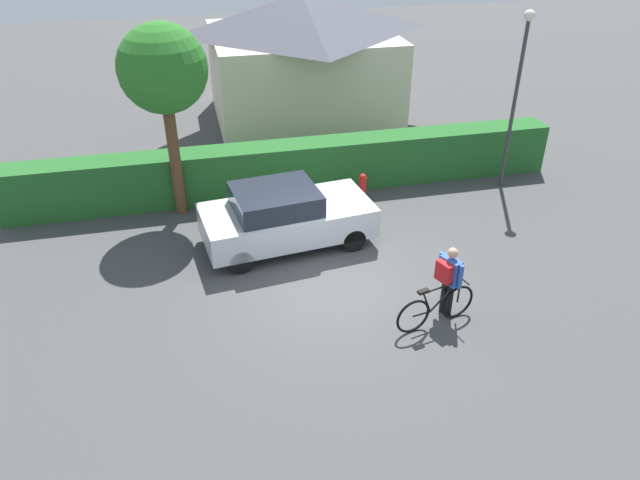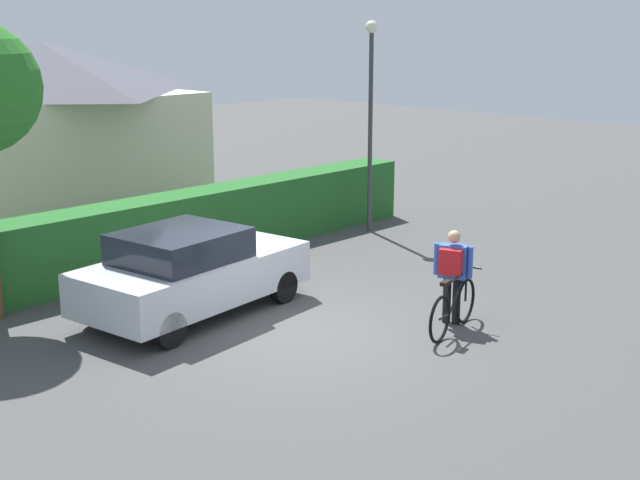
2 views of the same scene
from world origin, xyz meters
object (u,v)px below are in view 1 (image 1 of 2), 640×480
at_px(bicycle, 436,308).
at_px(tree_kerbside, 163,71).
at_px(person_rider, 448,276).
at_px(street_lamp, 518,80).
at_px(fire_hydrant, 362,188).
at_px(parked_car_near, 285,216).

bearing_deg(bicycle, tree_kerbside, 128.63).
distance_m(person_rider, street_lamp, 6.72).
distance_m(tree_kerbside, fire_hydrant, 5.77).
bearing_deg(bicycle, street_lamp, 51.75).
xyz_separation_m(bicycle, fire_hydrant, (0.11, 5.28, 0.01)).
distance_m(street_lamp, fire_hydrant, 4.85).
bearing_deg(tree_kerbside, fire_hydrant, -6.24).
bearing_deg(fire_hydrant, tree_kerbside, 173.76).
xyz_separation_m(street_lamp, fire_hydrant, (-4.09, -0.05, -2.60)).
relative_size(bicycle, tree_kerbside, 0.36).
bearing_deg(bicycle, person_rider, 39.62).
relative_size(person_rider, tree_kerbside, 0.32).
xyz_separation_m(person_rider, fire_hydrant, (-0.21, 5.02, -0.51)).
relative_size(parked_car_near, fire_hydrant, 5.07).
height_order(tree_kerbside, fire_hydrant, tree_kerbside).
distance_m(bicycle, tree_kerbside, 8.11).
bearing_deg(parked_car_near, street_lamp, 14.77).
distance_m(parked_car_near, fire_hydrant, 2.92).
xyz_separation_m(person_rider, street_lamp, (3.89, 5.07, 2.09)).
relative_size(parked_car_near, bicycle, 2.37).
bearing_deg(street_lamp, fire_hydrant, -179.30).
xyz_separation_m(tree_kerbside, fire_hydrant, (4.74, -0.52, -3.26)).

